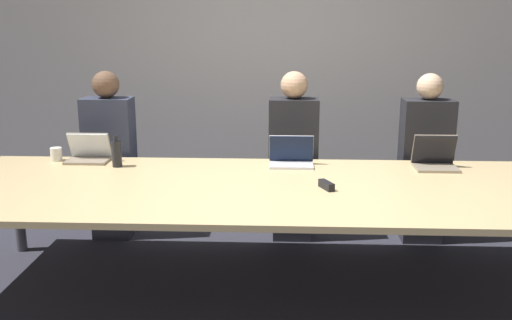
# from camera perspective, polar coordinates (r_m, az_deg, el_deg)

# --- Properties ---
(ground_plane) EXTENTS (24.00, 24.00, 0.00)m
(ground_plane) POSITION_cam_1_polar(r_m,az_deg,el_deg) (4.03, 1.38, -12.64)
(ground_plane) COLOR #2D2D38
(curtain_wall) EXTENTS (12.00, 0.06, 2.80)m
(curtain_wall) POSITION_cam_1_polar(r_m,az_deg,el_deg) (5.82, 1.94, 9.90)
(curtain_wall) COLOR #BCB7B2
(curtain_wall) RESTS_ON ground_plane
(conference_table) EXTENTS (4.36, 1.51, 0.73)m
(conference_table) POSITION_cam_1_polar(r_m,az_deg,el_deg) (3.78, 1.44, -3.23)
(conference_table) COLOR #D6B77F
(conference_table) RESTS_ON ground_plane
(laptop_far_left) EXTENTS (0.32, 0.23, 0.22)m
(laptop_far_left) POSITION_cam_1_polar(r_m,az_deg,el_deg) (4.59, -16.39, 0.69)
(laptop_far_left) COLOR gray
(laptop_far_left) RESTS_ON conference_table
(person_far_left) EXTENTS (0.40, 0.24, 1.40)m
(person_far_left) POSITION_cam_1_polar(r_m,az_deg,el_deg) (4.89, -14.37, 0.21)
(person_far_left) COLOR #2D2D38
(person_far_left) RESTS_ON ground_plane
(cup_far_left) EXTENTS (0.09, 0.09, 0.10)m
(cup_far_left) POSITION_cam_1_polar(r_m,az_deg,el_deg) (4.68, -19.35, 0.55)
(cup_far_left) COLOR white
(cup_far_left) RESTS_ON conference_table
(bottle_far_left) EXTENTS (0.07, 0.07, 0.24)m
(bottle_far_left) POSITION_cam_1_polar(r_m,az_deg,el_deg) (4.35, -13.75, 0.66)
(bottle_far_left) COLOR black
(bottle_far_left) RESTS_ON conference_table
(laptop_far_right) EXTENTS (0.31, 0.25, 0.25)m
(laptop_far_right) POSITION_cam_1_polar(r_m,az_deg,el_deg) (4.40, 17.46, 0.14)
(laptop_far_right) COLOR gray
(laptop_far_right) RESTS_ON conference_table
(person_far_right) EXTENTS (0.40, 0.24, 1.39)m
(person_far_right) POSITION_cam_1_polar(r_m,az_deg,el_deg) (4.85, 16.51, -0.15)
(person_far_right) COLOR #2D2D38
(person_far_right) RESTS_ON ground_plane
(laptop_far_center) EXTENTS (0.33, 0.22, 0.22)m
(laptop_far_center) POSITION_cam_1_polar(r_m,az_deg,el_deg) (4.29, 3.55, 0.32)
(laptop_far_center) COLOR silver
(laptop_far_center) RESTS_ON conference_table
(person_far_center) EXTENTS (0.40, 0.24, 1.40)m
(person_far_center) POSITION_cam_1_polar(r_m,az_deg,el_deg) (4.71, 3.73, 0.10)
(person_far_center) COLOR #2D2D38
(person_far_center) RESTS_ON ground_plane
(stapler) EXTENTS (0.10, 0.16, 0.05)m
(stapler) POSITION_cam_1_polar(r_m,az_deg,el_deg) (3.72, 7.05, -2.52)
(stapler) COLOR black
(stapler) RESTS_ON conference_table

